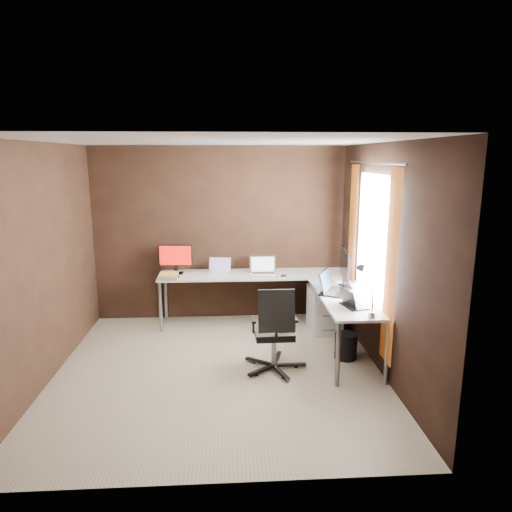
{
  "coord_description": "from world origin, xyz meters",
  "views": [
    {
      "loc": [
        0.13,
        -4.73,
        2.35
      ],
      "look_at": [
        0.47,
        0.95,
        1.1
      ],
      "focal_mm": 32.0,
      "sensor_mm": 36.0,
      "label": 1
    }
  ],
  "objects": [
    {
      "name": "laptop_black_big",
      "position": [
        1.37,
        0.53,
        0.79
      ],
      "size": [
        0.45,
        0.5,
        0.27
      ],
      "rotation": [
        0.0,
        0.0,
        1.1
      ],
      "color": "black",
      "rests_on": "desk"
    },
    {
      "name": "laptop_black_small",
      "position": [
        1.47,
        -0.01,
        0.78
      ],
      "size": [
        0.29,
        0.35,
        0.21
      ],
      "rotation": [
        0.0,
        0.0,
        1.82
      ],
      "color": "black",
      "rests_on": "desk"
    },
    {
      "name": "mouse_corner",
      "position": [
        0.88,
        1.3,
        0.75
      ],
      "size": [
        0.1,
        0.08,
        0.03
      ],
      "primitive_type": "ellipsoid",
      "rotation": [
        0.0,
        0.0,
        -0.25
      ],
      "color": "black",
      "rests_on": "desk"
    },
    {
      "name": "desk",
      "position": [
        0.84,
        1.04,
        0.68
      ],
      "size": [
        2.65,
        2.25,
        0.73
      ],
      "color": "white",
      "rests_on": "ground"
    },
    {
      "name": "laptop_white",
      "position": [
        -0.01,
        1.57,
        0.78
      ],
      "size": [
        0.34,
        0.27,
        0.21
      ],
      "rotation": [
        0.0,
        0.0,
        -0.18
      ],
      "color": "white",
      "rests_on": "desk"
    },
    {
      "name": "laptop_silver",
      "position": [
        0.6,
        1.46,
        0.78
      ],
      "size": [
        0.37,
        0.26,
        0.24
      ],
      "rotation": [
        0.0,
        0.0,
        -0.01
      ],
      "color": "silver",
      "rests_on": "desk"
    },
    {
      "name": "desk_lamp",
      "position": [
        1.53,
        -0.29,
        1.07
      ],
      "size": [
        0.18,
        0.21,
        0.54
      ],
      "rotation": [
        0.0,
        0.0,
        0.37
      ],
      "color": "slate",
      "rests_on": "desk"
    },
    {
      "name": "book_stack",
      "position": [
        -0.69,
        1.3,
        0.77
      ],
      "size": [
        0.29,
        0.24,
        0.08
      ],
      "rotation": [
        0.0,
        0.0,
        -0.02
      ],
      "color": "#A28457",
      "rests_on": "desk"
    },
    {
      "name": "room",
      "position": [
        0.34,
        0.07,
        1.28
      ],
      "size": [
        3.6,
        3.6,
        2.5
      ],
      "color": "tan",
      "rests_on": "ground"
    },
    {
      "name": "monitor_left",
      "position": [
        -0.62,
        1.58,
        0.96
      ],
      "size": [
        0.47,
        0.15,
        0.41
      ],
      "rotation": [
        0.0,
        0.0,
        -0.07
      ],
      "color": "black",
      "rests_on": "desk"
    },
    {
      "name": "office_chair",
      "position": [
        0.62,
        -0.01,
        0.29
      ],
      "size": [
        0.55,
        0.55,
        0.99
      ],
      "rotation": [
        0.0,
        0.0,
        0.02
      ],
      "color": "black",
      "rests_on": "ground"
    },
    {
      "name": "wastebasket",
      "position": [
        1.5,
        0.25,
        0.15
      ],
      "size": [
        0.35,
        0.35,
        0.31
      ],
      "primitive_type": "cylinder",
      "rotation": [
        0.0,
        0.0,
        0.43
      ],
      "color": "black",
      "rests_on": "ground"
    },
    {
      "name": "drawer_pedestal",
      "position": [
        1.43,
        1.15,
        0.3
      ],
      "size": [
        0.42,
        0.5,
        0.6
      ],
      "primitive_type": "cube",
      "color": "white",
      "rests_on": "ground"
    },
    {
      "name": "mouse_left",
      "position": [
        -0.59,
        1.3,
        0.75
      ],
      "size": [
        0.1,
        0.08,
        0.04
      ],
      "primitive_type": "ellipsoid",
      "rotation": [
        0.0,
        0.0,
        -0.21
      ],
      "color": "black",
      "rests_on": "desk"
    },
    {
      "name": "monitor_right",
      "position": [
        1.58,
        0.74,
        1.01
      ],
      "size": [
        0.17,
        0.6,
        0.49
      ],
      "rotation": [
        0.0,
        0.0,
        1.47
      ],
      "color": "black",
      "rests_on": "desk"
    }
  ]
}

